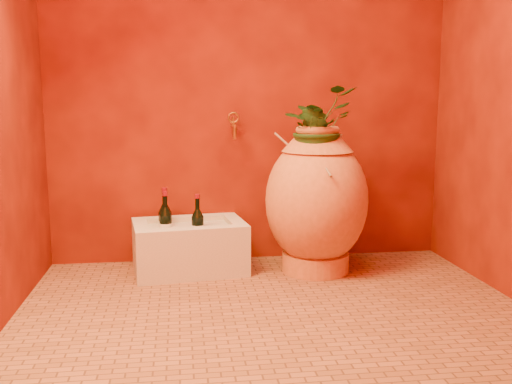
{
  "coord_description": "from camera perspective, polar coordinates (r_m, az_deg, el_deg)",
  "views": [
    {
      "loc": [
        -0.44,
        -2.59,
        1.02
      ],
      "look_at": [
        -0.05,
        0.35,
        0.54
      ],
      "focal_mm": 40.0,
      "sensor_mm": 36.0,
      "label": 1
    }
  ],
  "objects": [
    {
      "name": "stone_basin",
      "position": [
        3.46,
        -6.67,
        -5.54
      ],
      "size": [
        0.7,
        0.52,
        0.3
      ],
      "rotation": [
        0.0,
        0.0,
        0.13
      ],
      "color": "beige",
      "rests_on": "floor"
    },
    {
      "name": "plant_side",
      "position": [
        3.28,
        5.8,
        5.62
      ],
      "size": [
        0.22,
        0.23,
        0.34
      ],
      "primitive_type": "imported",
      "rotation": [
        0.0,
        0.0,
        -1.09
      ],
      "color": "#1B3F16",
      "rests_on": "amphora"
    },
    {
      "name": "plant_main",
      "position": [
        3.33,
        6.19,
        6.5
      ],
      "size": [
        0.54,
        0.53,
        0.46
      ],
      "primitive_type": "imported",
      "rotation": [
        0.0,
        0.0,
        0.58
      ],
      "color": "#1B3F16",
      "rests_on": "amphora"
    },
    {
      "name": "floor",
      "position": [
        2.82,
        1.93,
        -12.0
      ],
      "size": [
        2.5,
        2.5,
        0.0
      ],
      "primitive_type": "plane",
      "color": "brown",
      "rests_on": "ground"
    },
    {
      "name": "wine_bottle_a",
      "position": [
        3.44,
        -9.01,
        -3.34
      ],
      "size": [
        0.08,
        0.08,
        0.32
      ],
      "color": "black",
      "rests_on": "stone_basin"
    },
    {
      "name": "wine_bottle_c",
      "position": [
        3.47,
        -9.06,
        -3.11
      ],
      "size": [
        0.08,
        0.08,
        0.34
      ],
      "color": "black",
      "rests_on": "stone_basin"
    },
    {
      "name": "wall_back",
      "position": [
        3.63,
        -0.65,
        12.82
      ],
      "size": [
        2.5,
        0.02,
        2.5
      ],
      "primitive_type": "cube",
      "color": "#4F0D04",
      "rests_on": "ground"
    },
    {
      "name": "wall_tap",
      "position": [
        3.53,
        -2.25,
        6.79
      ],
      "size": [
        0.07,
        0.15,
        0.16
      ],
      "color": "#A57B26",
      "rests_on": "wall_back"
    },
    {
      "name": "amphora",
      "position": [
        3.39,
        6.06,
        -0.82
      ],
      "size": [
        0.78,
        0.78,
        0.87
      ],
      "rotation": [
        0.0,
        0.0,
        0.36
      ],
      "color": "#D27B3B",
      "rests_on": "floor"
    },
    {
      "name": "wine_bottle_b",
      "position": [
        3.39,
        -5.85,
        -3.53
      ],
      "size": [
        0.08,
        0.08,
        0.31
      ],
      "color": "black",
      "rests_on": "stone_basin"
    }
  ]
}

